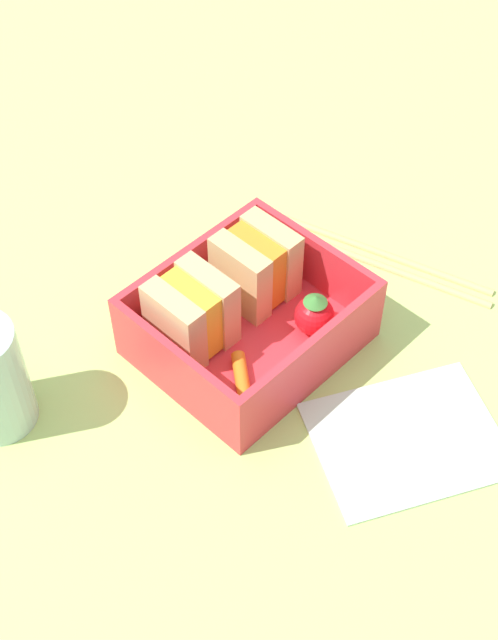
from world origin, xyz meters
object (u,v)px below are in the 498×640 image
sandwich_left (191,314)px  sandwich_center_left (256,266)px  chopstick_pair (368,253)px  strawberry_far_left (314,315)px  folded_napkin (408,438)px  carrot_stick_far_left (242,378)px

sandwich_left → sandwich_center_left: size_ratio=1.00×
sandwich_center_left → chopstick_pair: bearing=-16.5°
sandwich_left → chopstick_pair: size_ratio=0.27×
chopstick_pair → strawberry_far_left: bearing=-164.8°
sandwich_left → folded_napkin: sandwich_left is taller
sandwich_center_left → strawberry_far_left: 5.85cm
sandwich_center_left → chopstick_pair: (10.22, -3.02, -3.75)cm
strawberry_far_left → chopstick_pair: (9.90, 2.69, -2.48)cm
carrot_stick_far_left → strawberry_far_left: 7.42cm
sandwich_left → sandwich_center_left: 6.67cm
carrot_stick_far_left → folded_napkin: 12.31cm
carrot_stick_far_left → folded_napkin: (5.15, -11.08, -1.51)cm
strawberry_far_left → chopstick_pair: 10.55cm
sandwich_left → sandwich_center_left: (6.67, 0.00, 0.00)cm
sandwich_center_left → strawberry_far_left: sandwich_center_left is taller
sandwich_center_left → carrot_stick_far_left: (-7.01, -5.38, -2.39)cm
strawberry_far_left → folded_napkin: bearing=-101.5°
strawberry_far_left → folded_napkin: strawberry_far_left is taller
sandwich_center_left → carrot_stick_far_left: bearing=-142.5°
carrot_stick_far_left → chopstick_pair: size_ratio=0.20×
carrot_stick_far_left → chopstick_pair: bearing=7.8°
sandwich_center_left → chopstick_pair: sandwich_center_left is taller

